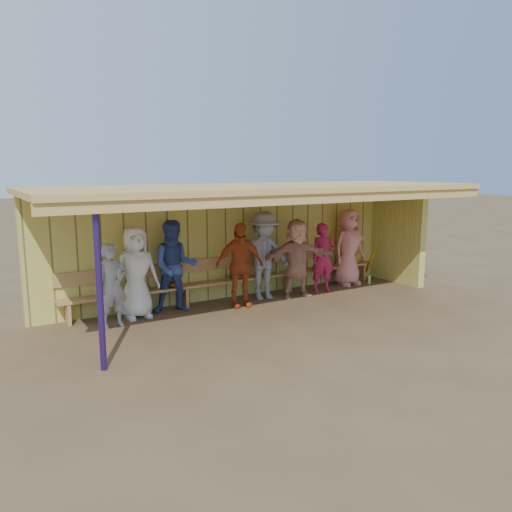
{
  "coord_description": "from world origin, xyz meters",
  "views": [
    {
      "loc": [
        -5.24,
        -8.25,
        2.82
      ],
      "look_at": [
        0.0,
        0.35,
        1.05
      ],
      "focal_mm": 35.0,
      "sensor_mm": 36.0,
      "label": 1
    }
  ],
  "objects_px": {
    "player_a": "(112,286)",
    "player_e": "(264,256)",
    "player_h": "(349,247)",
    "bench": "(238,274)",
    "player_b": "(136,273)",
    "player_f": "(297,258)",
    "player_g": "(323,258)",
    "player_d": "(239,265)",
    "player_c": "(175,266)"
  },
  "relations": [
    {
      "from": "player_b",
      "to": "player_h",
      "type": "xyz_separation_m",
      "value": [
        5.3,
        0.0,
        0.05
      ]
    },
    {
      "from": "player_b",
      "to": "bench",
      "type": "bearing_deg",
      "value": 4.22
    },
    {
      "from": "player_b",
      "to": "player_f",
      "type": "height_order",
      "value": "player_b"
    },
    {
      "from": "player_f",
      "to": "player_h",
      "type": "height_order",
      "value": "player_h"
    },
    {
      "from": "player_e",
      "to": "player_f",
      "type": "bearing_deg",
      "value": -8.28
    },
    {
      "from": "player_c",
      "to": "player_h",
      "type": "relative_size",
      "value": 0.98
    },
    {
      "from": "player_b",
      "to": "player_h",
      "type": "distance_m",
      "value": 5.3
    },
    {
      "from": "player_d",
      "to": "player_h",
      "type": "relative_size",
      "value": 0.93
    },
    {
      "from": "player_a",
      "to": "player_h",
      "type": "bearing_deg",
      "value": -2.16
    },
    {
      "from": "player_c",
      "to": "bench",
      "type": "bearing_deg",
      "value": 27.45
    },
    {
      "from": "player_b",
      "to": "player_f",
      "type": "xyz_separation_m",
      "value": [
        3.53,
        -0.31,
        -0.01
      ]
    },
    {
      "from": "player_d",
      "to": "player_h",
      "type": "xyz_separation_m",
      "value": [
        3.24,
        0.32,
        0.06
      ]
    },
    {
      "from": "player_e",
      "to": "player_d",
      "type": "bearing_deg",
      "value": -148.45
    },
    {
      "from": "player_a",
      "to": "player_e",
      "type": "height_order",
      "value": "player_e"
    },
    {
      "from": "player_e",
      "to": "player_g",
      "type": "height_order",
      "value": "player_e"
    },
    {
      "from": "player_c",
      "to": "player_f",
      "type": "bearing_deg",
      "value": 10.15
    },
    {
      "from": "player_b",
      "to": "player_d",
      "type": "bearing_deg",
      "value": -11.94
    },
    {
      "from": "player_c",
      "to": "player_d",
      "type": "relative_size",
      "value": 1.05
    },
    {
      "from": "player_b",
      "to": "player_c",
      "type": "height_order",
      "value": "player_c"
    },
    {
      "from": "player_h",
      "to": "bench",
      "type": "relative_size",
      "value": 0.25
    },
    {
      "from": "player_a",
      "to": "player_b",
      "type": "bearing_deg",
      "value": 24.58
    },
    {
      "from": "player_e",
      "to": "player_g",
      "type": "xyz_separation_m",
      "value": [
        1.51,
        -0.17,
        -0.16
      ]
    },
    {
      "from": "player_g",
      "to": "bench",
      "type": "distance_m",
      "value": 2.04
    },
    {
      "from": "player_c",
      "to": "player_g",
      "type": "distance_m",
      "value": 3.55
    },
    {
      "from": "player_b",
      "to": "player_d",
      "type": "relative_size",
      "value": 1.01
    },
    {
      "from": "player_a",
      "to": "player_d",
      "type": "bearing_deg",
      "value": -5.36
    },
    {
      "from": "player_a",
      "to": "player_d",
      "type": "relative_size",
      "value": 0.87
    },
    {
      "from": "player_e",
      "to": "player_f",
      "type": "distance_m",
      "value": 0.75
    },
    {
      "from": "player_a",
      "to": "player_f",
      "type": "distance_m",
      "value": 4.08
    },
    {
      "from": "bench",
      "to": "player_d",
      "type": "bearing_deg",
      "value": -116.49
    },
    {
      "from": "player_c",
      "to": "player_h",
      "type": "height_order",
      "value": "player_h"
    },
    {
      "from": "player_e",
      "to": "player_b",
      "type": "bearing_deg",
      "value": -169.03
    },
    {
      "from": "player_f",
      "to": "player_g",
      "type": "bearing_deg",
      "value": 18.23
    },
    {
      "from": "player_c",
      "to": "bench",
      "type": "height_order",
      "value": "player_c"
    },
    {
      "from": "player_a",
      "to": "player_e",
      "type": "xyz_separation_m",
      "value": [
        3.38,
        0.27,
        0.2
      ]
    },
    {
      "from": "player_b",
      "to": "player_g",
      "type": "height_order",
      "value": "player_b"
    },
    {
      "from": "player_d",
      "to": "bench",
      "type": "height_order",
      "value": "player_d"
    },
    {
      "from": "player_a",
      "to": "bench",
      "type": "xyz_separation_m",
      "value": [
        2.93,
        0.62,
        -0.23
      ]
    },
    {
      "from": "player_f",
      "to": "player_g",
      "type": "distance_m",
      "value": 0.81
    },
    {
      "from": "player_a",
      "to": "player_d",
      "type": "height_order",
      "value": "player_d"
    },
    {
      "from": "player_g",
      "to": "player_b",
      "type": "bearing_deg",
      "value": -168.64
    },
    {
      "from": "player_b",
      "to": "player_e",
      "type": "height_order",
      "value": "player_e"
    },
    {
      "from": "player_e",
      "to": "player_g",
      "type": "relative_size",
      "value": 1.2
    },
    {
      "from": "player_b",
      "to": "player_g",
      "type": "relative_size",
      "value": 1.1
    },
    {
      "from": "player_h",
      "to": "player_g",
      "type": "bearing_deg",
      "value": -171.67
    },
    {
      "from": "player_e",
      "to": "player_h",
      "type": "distance_m",
      "value": 2.48
    },
    {
      "from": "player_h",
      "to": "player_c",
      "type": "bearing_deg",
      "value": 175.61
    },
    {
      "from": "player_a",
      "to": "player_h",
      "type": "relative_size",
      "value": 0.81
    },
    {
      "from": "player_g",
      "to": "bench",
      "type": "bearing_deg",
      "value": 179.24
    },
    {
      "from": "player_c",
      "to": "player_h",
      "type": "xyz_separation_m",
      "value": [
        4.52,
        0.0,
        0.02
      ]
    }
  ]
}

